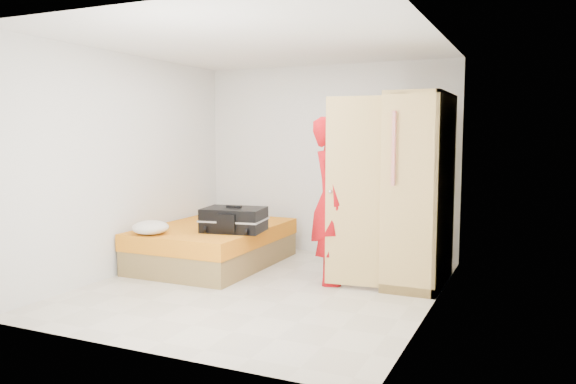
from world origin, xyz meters
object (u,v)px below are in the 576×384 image
at_px(bed, 214,245).
at_px(person, 331,200).
at_px(suitcase, 234,220).
at_px(wardrobe, 415,194).
at_px(round_cushion, 151,227).

xyz_separation_m(bed, person, (1.65, -0.19, 0.67)).
relative_size(bed, suitcase, 2.52).
distance_m(wardrobe, person, 0.92).
bearing_deg(person, bed, 61.81).
xyz_separation_m(wardrobe, suitcase, (-2.06, -0.39, -0.36)).
relative_size(wardrobe, person, 1.14).
distance_m(bed, wardrobe, 2.61).
height_order(person, suitcase, person).
distance_m(person, round_cushion, 2.12).
bearing_deg(wardrobe, person, -158.84).
height_order(bed, round_cushion, round_cushion).
xyz_separation_m(person, suitcase, (-1.21, -0.06, -0.28)).
relative_size(person, suitcase, 2.31).
height_order(bed, suitcase, suitcase).
distance_m(person, suitcase, 1.24).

